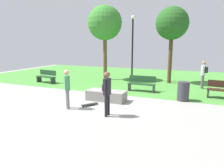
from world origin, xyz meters
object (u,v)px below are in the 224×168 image
skateboard_by_ledge (90,104)px  park_bench_center_lawn (142,83)px  tree_young_birch (172,24)px  concrete_ledge (106,96)px  backpack_on_ledge (104,88)px  lamp_post (133,42)px  pedestrian_with_backpack (204,72)px  park_bench_far_left (46,76)px  trash_bin (183,91)px  skater_watching (107,90)px  skater_performing_trick (67,86)px  tree_slender_maple (105,23)px

skateboard_by_ledge → park_bench_center_lawn: bearing=69.4°
skateboard_by_ledge → tree_young_birch: 8.61m
concrete_ledge → park_bench_center_lawn: (1.10, 2.68, 0.23)m
backpack_on_ledge → lamp_post: bearing=-20.6°
backpack_on_ledge → pedestrian_with_backpack: bearing=-67.5°
concrete_ledge → skateboard_by_ledge: bearing=-106.5°
lamp_post → skateboard_by_ledge: bearing=-88.2°
skateboard_by_ledge → park_bench_far_left: bearing=146.5°
park_bench_far_left → trash_bin: bearing=-7.2°
skater_watching → pedestrian_with_backpack: size_ratio=1.00×
skater_performing_trick → skateboard_by_ledge: 1.35m
park_bench_center_lawn → trash_bin: (2.41, -1.22, -0.01)m
skateboard_by_ledge → trash_bin: 4.63m
backpack_on_ledge → tree_young_birch: tree_young_birch is taller
trash_bin → tree_young_birch: bearing=105.5°
tree_young_birch → pedestrian_with_backpack: tree_young_birch is taller
pedestrian_with_backpack → skater_watching: bearing=-117.0°
backpack_on_ledge → skater_watching: size_ratio=0.18×
backpack_on_ledge → trash_bin: trash_bin is taller
skateboard_by_ledge → lamp_post: lamp_post is taller
concrete_ledge → skater_performing_trick: bearing=-119.1°
tree_slender_maple → park_bench_far_left: bearing=-137.5°
concrete_ledge → skateboard_by_ledge: size_ratio=2.49×
backpack_on_ledge → skater_watching: (1.05, -1.93, 0.36)m
concrete_ledge → pedestrian_with_backpack: size_ratio=1.12×
tree_young_birch → lamp_post: 3.05m
concrete_ledge → skateboard_by_ledge: concrete_ledge is taller
skater_watching → park_bench_center_lawn: size_ratio=1.08×
tree_slender_maple → lamp_post: 2.59m
concrete_ledge → park_bench_far_left: park_bench_far_left is taller
backpack_on_ledge → tree_young_birch: bearing=-45.9°
park_bench_center_lawn → tree_young_birch: size_ratio=0.30×
trash_bin → pedestrian_with_backpack: pedestrian_with_backpack is taller
park_bench_center_lawn → tree_young_birch: tree_young_birch is taller
skater_watching → lamp_post: lamp_post is taller
park_bench_center_lawn → pedestrian_with_backpack: (3.35, 2.20, 0.57)m
trash_bin → pedestrian_with_backpack: 3.59m
backpack_on_ledge → skateboard_by_ledge: 1.22m
backpack_on_ledge → tree_slender_maple: tree_slender_maple is taller
skater_performing_trick → park_bench_far_left: skater_performing_trick is taller
concrete_ledge → tree_slender_maple: tree_slender_maple is taller
skater_watching → tree_young_birch: bearing=80.9°
lamp_post → trash_bin: bearing=-48.0°
skater_performing_trick → tree_young_birch: tree_young_birch is taller
lamp_post → tree_slender_maple: bearing=-172.3°
backpack_on_ledge → park_bench_center_lawn: park_bench_center_lawn is taller
park_bench_far_left → concrete_ledge: bearing=-23.8°
backpack_on_ledge → trash_bin: size_ratio=0.34×
trash_bin → skater_watching: bearing=-126.6°
pedestrian_with_backpack → tree_slender_maple: bearing=173.6°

